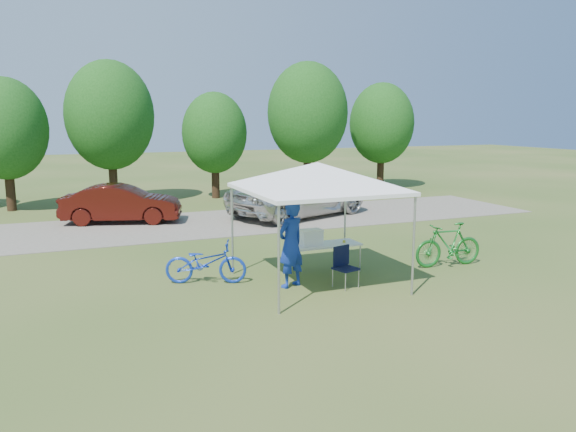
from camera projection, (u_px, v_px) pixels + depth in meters
name	position (u px, v px, depth m)	size (l,w,h in m)	color
ground	(317.00, 284.00, 12.59)	(100.00, 100.00, 0.00)	#2D5119
gravel_strip	(220.00, 222.00, 19.87)	(24.00, 5.00, 0.02)	gray
canopy	(318.00, 166.00, 12.13)	(4.53, 4.53, 3.00)	#A5A5AA
treeline	(175.00, 121.00, 24.66)	(24.89, 4.28, 6.30)	#382314
folding_table	(325.00, 246.00, 13.43)	(1.70, 0.71, 0.70)	white
folding_chair	(344.00, 263.00, 12.33)	(0.56, 0.58, 0.89)	black
cooler	(311.00, 237.00, 13.25)	(0.52, 0.36, 0.38)	white
ice_cream_cup	(344.00, 241.00, 13.56)	(0.07, 0.07, 0.06)	gold
cyclist	(291.00, 244.00, 12.22)	(0.70, 0.46, 1.92)	#122D97
bike_blue	(206.00, 263.00, 12.56)	(0.63, 1.81, 0.95)	#1539BC
bike_green	(448.00, 245.00, 14.00)	(0.52, 1.83, 1.10)	#197225
minivan	(300.00, 195.00, 21.13)	(2.63, 5.70, 1.58)	silver
sedan	(122.00, 204.00, 19.72)	(1.42, 4.07, 1.34)	#45110B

